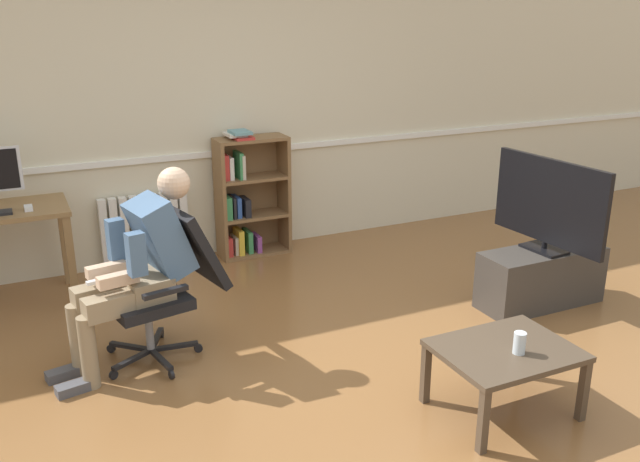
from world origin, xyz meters
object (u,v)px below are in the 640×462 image
Objects in this scene: computer_mouse at (28,208)px; person_seated at (138,266)px; radiator at (145,231)px; coffee_table at (505,356)px; drinking_glass at (520,343)px; tv_screen at (549,204)px; bookshelf at (247,197)px; office_chair at (169,279)px; tv_stand at (541,277)px.

computer_mouse is 1.31m from person_seated.
computer_mouse is at bearing -150.60° from radiator.
computer_mouse is 0.14× the size of coffee_table.
drinking_glass is at bearing -74.30° from coffee_table.
person_seated is at bearing -102.15° from radiator.
tv_screen is (2.52, -2.09, 0.48)m from radiator.
computer_mouse is 3.45m from coffee_table.
bookshelf is 1.89m from office_chair.
radiator is 6.13× the size of drinking_glass.
office_chair reaches higher than radiator.
person_seated reaches higher than computer_mouse.
office_chair reaches higher than tv_stand.
radiator is at bearing 112.86° from drinking_glass.
coffee_table is (1.49, -1.45, -0.18)m from office_chair.
computer_mouse is 0.10× the size of tv_stand.
office_chair is at bearing 134.82° from drinking_glass.
person_seated is at bearing 138.92° from drinking_glass.
person_seated reaches higher than radiator.
office_chair is 7.94× the size of drinking_glass.
tv_stand is at bearing 40.29° from coffee_table.
bookshelf is at bearing 134.27° from office_chair.
office_chair is at bearing 90.00° from person_seated.
computer_mouse is 0.09× the size of bookshelf.
computer_mouse is 1.86m from bookshelf.
coffee_table is at bearing 125.78° from tv_screen.
bookshelf is 2.58m from tv_screen.
radiator is 3.46m from drinking_glass.
computer_mouse is at bearing -158.66° from office_chair.
drinking_glass is at bearing -137.18° from tv_stand.
office_chair is at bearing 170.84° from tv_stand.
tv_screen is (0.00, 0.00, 0.58)m from tv_stand.
office_chair is at bearing -124.54° from bookshelf.
tv_stand is 1.32× the size of coffee_table.
tv_screen is (2.69, -0.43, 0.27)m from office_chair.
office_chair is (-0.17, -1.66, 0.21)m from radiator.
drinking_glass is (-1.18, -1.09, 0.24)m from tv_stand.
tv_stand is at bearing -39.70° from radiator.
bookshelf is 2.59m from tv_stand.
tv_screen reaches higher than tv_stand.
person_seated is 1.68× the size of coffee_table.
tv_screen is at bearing 40.25° from coffee_table.
tv_screen reaches higher than office_chair.
tv_screen is at bearing -39.68° from radiator.
tv_screen is (3.43, -1.58, 0.02)m from computer_mouse.
tv_stand is 7.97× the size of drinking_glass.
drinking_glass is at bearing 37.73° from person_seated.
person_seated reaches higher than tv_stand.
bookshelf reaches higher than drinking_glass.
radiator is 0.74× the size of tv_screen.
bookshelf is at bearing 98.20° from drinking_glass.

